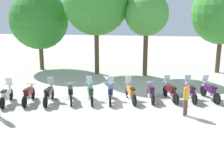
% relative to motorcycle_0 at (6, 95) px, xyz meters
% --- Properties ---
extents(ground_plane, '(80.00, 80.00, 0.00)m').
position_rel_motorcycle_0_xyz_m(ground_plane, '(5.70, 1.25, -0.52)').
color(ground_plane, '#BCB7A8').
extents(motorcycle_0, '(0.68, 2.17, 1.37)m').
position_rel_motorcycle_0_xyz_m(motorcycle_0, '(0.00, 0.00, 0.00)').
color(motorcycle_0, black).
rests_on(motorcycle_0, ground_plane).
extents(motorcycle_1, '(0.62, 2.19, 0.99)m').
position_rel_motorcycle_0_xyz_m(motorcycle_1, '(1.14, 0.35, -0.01)').
color(motorcycle_1, black).
rests_on(motorcycle_1, ground_plane).
extents(motorcycle_2, '(0.62, 2.19, 1.37)m').
position_rel_motorcycle_0_xyz_m(motorcycle_2, '(2.28, 0.49, 0.00)').
color(motorcycle_2, black).
rests_on(motorcycle_2, ground_plane).
extents(motorcycle_3, '(0.87, 2.12, 0.99)m').
position_rel_motorcycle_0_xyz_m(motorcycle_3, '(3.41, 0.92, -0.01)').
color(motorcycle_3, black).
rests_on(motorcycle_3, ground_plane).
extents(motorcycle_4, '(0.87, 2.12, 1.37)m').
position_rel_motorcycle_0_xyz_m(motorcycle_4, '(4.54, 1.04, 0.00)').
color(motorcycle_4, black).
rests_on(motorcycle_4, ground_plane).
extents(motorcycle_5, '(0.62, 2.19, 1.37)m').
position_rel_motorcycle_0_xyz_m(motorcycle_5, '(5.69, 1.22, 0.00)').
color(motorcycle_5, black).
rests_on(motorcycle_5, ground_plane).
extents(motorcycle_6, '(0.89, 2.10, 1.37)m').
position_rel_motorcycle_0_xyz_m(motorcycle_6, '(6.82, 1.44, 0.00)').
color(motorcycle_6, black).
rests_on(motorcycle_6, ground_plane).
extents(motorcycle_7, '(0.62, 2.18, 0.99)m').
position_rel_motorcycle_0_xyz_m(motorcycle_7, '(7.96, 1.77, -0.01)').
color(motorcycle_7, black).
rests_on(motorcycle_7, ground_plane).
extents(motorcycle_8, '(0.90, 2.10, 1.37)m').
position_rel_motorcycle_0_xyz_m(motorcycle_8, '(9.09, 1.99, 0.00)').
color(motorcycle_8, black).
rests_on(motorcycle_8, ground_plane).
extents(motorcycle_9, '(0.67, 2.17, 1.37)m').
position_rel_motorcycle_0_xyz_m(motorcycle_9, '(10.23, 2.17, 0.00)').
color(motorcycle_9, black).
rests_on(motorcycle_9, ground_plane).
extents(motorcycle_10, '(0.88, 2.11, 1.37)m').
position_rel_motorcycle_0_xyz_m(motorcycle_10, '(11.37, 2.36, 0.00)').
color(motorcycle_10, black).
rests_on(motorcycle_10, ground_plane).
extents(person_1, '(0.32, 0.36, 1.72)m').
position_rel_motorcycle_0_xyz_m(person_1, '(9.69, -0.43, 0.49)').
color(person_1, brown).
rests_on(person_1, ground_plane).
extents(tree_0, '(4.88, 4.88, 6.66)m').
position_rel_motorcycle_0_xyz_m(tree_0, '(-1.53, 9.14, 3.70)').
color(tree_0, brown).
rests_on(tree_0, ground_plane).
extents(tree_1, '(5.05, 5.05, 8.13)m').
position_rel_motorcycle_0_xyz_m(tree_1, '(3.55, 8.21, 5.08)').
color(tree_1, brown).
rests_on(tree_1, ground_plane).
extents(tree_2, '(3.36, 3.36, 6.47)m').
position_rel_motorcycle_0_xyz_m(tree_2, '(7.45, 8.08, 4.23)').
color(tree_2, brown).
rests_on(tree_2, ground_plane).
extents(tree_3, '(4.91, 4.91, 7.25)m').
position_rel_motorcycle_0_xyz_m(tree_3, '(13.39, 10.03, 4.27)').
color(tree_3, brown).
rests_on(tree_3, ground_plane).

